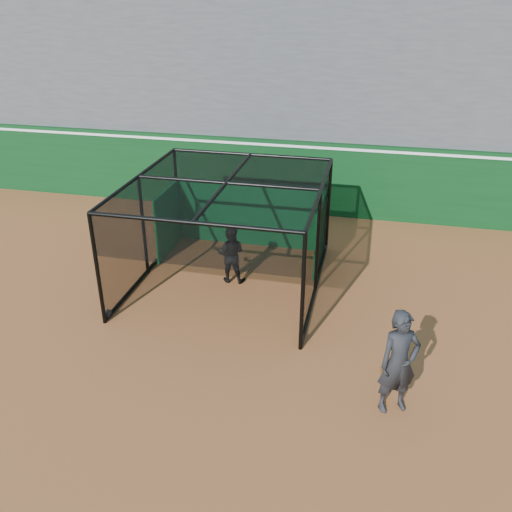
# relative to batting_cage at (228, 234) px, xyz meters

# --- Properties ---
(ground) EXTENTS (120.00, 120.00, 0.00)m
(ground) POSITION_rel_batting_cage_xyz_m (-0.02, -3.11, -1.37)
(ground) COLOR brown
(ground) RESTS_ON ground
(outfield_wall) EXTENTS (50.00, 0.50, 2.50)m
(outfield_wall) POSITION_rel_batting_cage_xyz_m (-0.02, 5.39, -0.08)
(outfield_wall) COLOR #093614
(outfield_wall) RESTS_ON ground
(grandstand) EXTENTS (50.00, 7.85, 8.95)m
(grandstand) POSITION_rel_batting_cage_xyz_m (-0.02, 9.16, 3.10)
(grandstand) COLOR #4C4C4F
(grandstand) RESTS_ON ground
(batting_cage) EXTENTS (4.70, 5.17, 2.75)m
(batting_cage) POSITION_rel_batting_cage_xyz_m (0.00, 0.00, 0.00)
(batting_cage) COLOR black
(batting_cage) RESTS_ON ground
(batter) EXTENTS (0.80, 0.64, 1.56)m
(batter) POSITION_rel_batting_cage_xyz_m (0.04, 0.07, -0.59)
(batter) COLOR black
(batter) RESTS_ON ground
(on_deck_player) EXTENTS (0.90, 0.78, 2.07)m
(on_deck_player) POSITION_rel_batting_cage_xyz_m (4.25, -3.99, -0.34)
(on_deck_player) COLOR black
(on_deck_player) RESTS_ON ground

